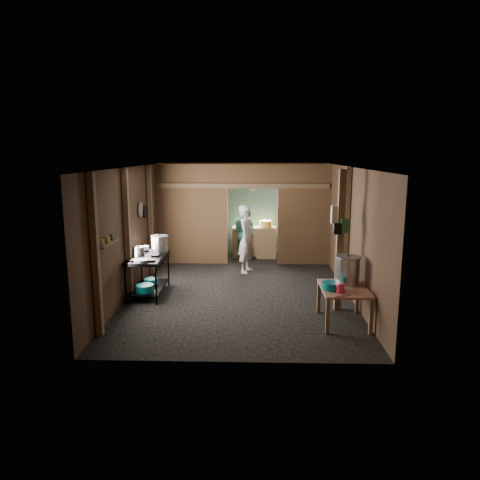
{
  "coord_description": "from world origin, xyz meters",
  "views": [
    {
      "loc": [
        0.28,
        -9.34,
        2.89
      ],
      "look_at": [
        0.0,
        -0.2,
        1.1
      ],
      "focal_mm": 33.6,
      "sensor_mm": 36.0,
      "label": 1
    }
  ],
  "objects_px": {
    "stock_pot": "(348,270)",
    "stove_pot_large": "(160,244)",
    "gas_range": "(148,275)",
    "yellow_tub": "(266,224)",
    "pink_bucket": "(340,288)",
    "cook": "(247,239)",
    "prep_table": "(343,305)"
  },
  "relations": [
    {
      "from": "stock_pot",
      "to": "prep_table",
      "type": "bearing_deg",
      "value": -111.16
    },
    {
      "from": "yellow_tub",
      "to": "stove_pot_large",
      "type": "bearing_deg",
      "value": -127.64
    },
    {
      "from": "stock_pot",
      "to": "yellow_tub",
      "type": "bearing_deg",
      "value": 105.7
    },
    {
      "from": "gas_range",
      "to": "yellow_tub",
      "type": "height_order",
      "value": "yellow_tub"
    },
    {
      "from": "pink_bucket",
      "to": "cook",
      "type": "distance_m",
      "value": 3.92
    },
    {
      "from": "prep_table",
      "to": "cook",
      "type": "distance_m",
      "value": 3.75
    },
    {
      "from": "gas_range",
      "to": "pink_bucket",
      "type": "height_order",
      "value": "gas_range"
    },
    {
      "from": "pink_bucket",
      "to": "gas_range",
      "type": "bearing_deg",
      "value": 154.1
    },
    {
      "from": "pink_bucket",
      "to": "cook",
      "type": "xyz_separation_m",
      "value": [
        -1.59,
        3.58,
        0.12
      ]
    },
    {
      "from": "pink_bucket",
      "to": "stove_pot_large",
      "type": "bearing_deg",
      "value": 147.56
    },
    {
      "from": "stock_pot",
      "to": "pink_bucket",
      "type": "height_order",
      "value": "stock_pot"
    },
    {
      "from": "yellow_tub",
      "to": "stock_pot",
      "type": "bearing_deg",
      "value": -74.3
    },
    {
      "from": "pink_bucket",
      "to": "cook",
      "type": "height_order",
      "value": "cook"
    },
    {
      "from": "gas_range",
      "to": "stock_pot",
      "type": "distance_m",
      "value": 4.02
    },
    {
      "from": "stove_pot_large",
      "to": "prep_table",
      "type": "bearing_deg",
      "value": -28.11
    },
    {
      "from": "gas_range",
      "to": "cook",
      "type": "xyz_separation_m",
      "value": [
        2.0,
        1.84,
        0.42
      ]
    },
    {
      "from": "stock_pot",
      "to": "stove_pot_large",
      "type": "bearing_deg",
      "value": 155.65
    },
    {
      "from": "stove_pot_large",
      "to": "yellow_tub",
      "type": "xyz_separation_m",
      "value": [
        2.32,
        3.02,
        -0.04
      ]
    },
    {
      "from": "prep_table",
      "to": "yellow_tub",
      "type": "xyz_separation_m",
      "value": [
        -1.22,
        4.91,
        0.63
      ]
    },
    {
      "from": "stock_pot",
      "to": "cook",
      "type": "distance_m",
      "value": 3.55
    },
    {
      "from": "prep_table",
      "to": "yellow_tub",
      "type": "height_order",
      "value": "yellow_tub"
    },
    {
      "from": "stove_pot_large",
      "to": "pink_bucket",
      "type": "height_order",
      "value": "stove_pot_large"
    },
    {
      "from": "gas_range",
      "to": "prep_table",
      "type": "xyz_separation_m",
      "value": [
        3.71,
        -1.46,
        -0.09
      ]
    },
    {
      "from": "gas_range",
      "to": "stove_pot_large",
      "type": "relative_size",
      "value": 3.8
    },
    {
      "from": "stove_pot_large",
      "to": "yellow_tub",
      "type": "relative_size",
      "value": 1.1
    },
    {
      "from": "gas_range",
      "to": "yellow_tub",
      "type": "distance_m",
      "value": 4.29
    },
    {
      "from": "gas_range",
      "to": "cook",
      "type": "distance_m",
      "value": 2.75
    },
    {
      "from": "prep_table",
      "to": "yellow_tub",
      "type": "bearing_deg",
      "value": 103.91
    },
    {
      "from": "stock_pot",
      "to": "pink_bucket",
      "type": "bearing_deg",
      "value": -112.15
    },
    {
      "from": "stock_pot",
      "to": "pink_bucket",
      "type": "relative_size",
      "value": 3.21
    },
    {
      "from": "prep_table",
      "to": "yellow_tub",
      "type": "relative_size",
      "value": 3.23
    },
    {
      "from": "prep_table",
      "to": "stove_pot_large",
      "type": "relative_size",
      "value": 2.93
    }
  ]
}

